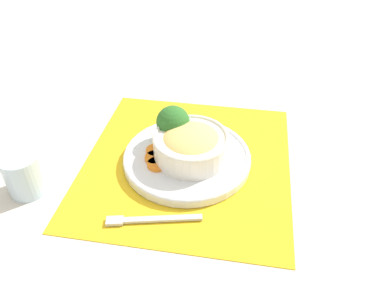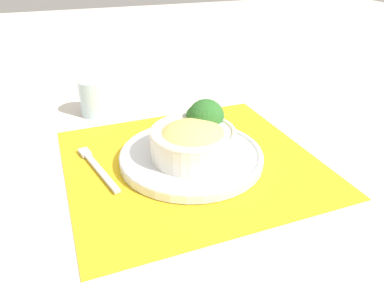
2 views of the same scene
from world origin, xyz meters
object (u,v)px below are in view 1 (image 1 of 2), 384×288
Objects in this scene: broccoli_floret at (173,123)px; water_glass at (25,176)px; fork at (145,220)px; bowl at (191,144)px.

broccoli_floret is 1.02× the size of water_glass.
water_glass is 0.50× the size of fork.
broccoli_floret is at bearing -53.52° from water_glass.
water_glass is at bearing 115.56° from bowl.
fork is (-0.19, 0.05, -0.05)m from bowl.
bowl is 0.07m from broccoli_floret.
broccoli_floret is 0.51× the size of fork.
broccoli_floret is 0.33m from water_glass.
water_glass is at bearing 67.79° from fork.
fork is (-0.04, -0.26, -0.03)m from water_glass.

